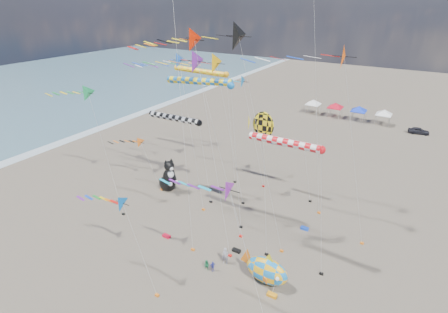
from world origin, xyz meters
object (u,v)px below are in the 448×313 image
object	(u,v)px
child_green	(207,265)
child_blue	(213,266)
cat_inflatable	(168,174)
person_adult	(225,256)
fish_inflatable	(266,271)
parked_car	(419,131)

from	to	relation	value
child_green	child_blue	bearing A→B (deg)	22.88
cat_inflatable	child_green	bearing A→B (deg)	-16.88
cat_inflatable	child_blue	world-z (taller)	cat_inflatable
person_adult	child_green	size ratio (longest dim) A/B	1.61
fish_inflatable	child_blue	bearing A→B (deg)	-167.76
child_blue	cat_inflatable	bearing A→B (deg)	91.19
cat_inflatable	fish_inflatable	xyz separation A→B (m)	(18.87, -9.05, -0.91)
cat_inflatable	person_adult	distance (m)	16.73
fish_inflatable	child_blue	xyz separation A→B (m)	(-5.14, -1.12, -1.03)
fish_inflatable	parked_car	world-z (taller)	fish_inflatable
cat_inflatable	child_green	distance (m)	16.85
person_adult	parked_car	size ratio (longest dim) A/B	0.49
cat_inflatable	parked_car	xyz separation A→B (m)	(27.87, 42.31, -1.85)
fish_inflatable	parked_car	xyz separation A→B (m)	(9.00, 51.36, -0.94)
cat_inflatable	parked_car	bearing A→B (deg)	78.00
child_green	parked_car	world-z (taller)	parked_car
person_adult	child_green	distance (m)	2.07
person_adult	fish_inflatable	bearing A→B (deg)	-23.07
person_adult	parked_car	xyz separation A→B (m)	(13.63, 50.95, -0.28)
fish_inflatable	person_adult	bearing A→B (deg)	174.96
fish_inflatable	child_blue	distance (m)	5.36
child_green	fish_inflatable	bearing A→B (deg)	16.58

